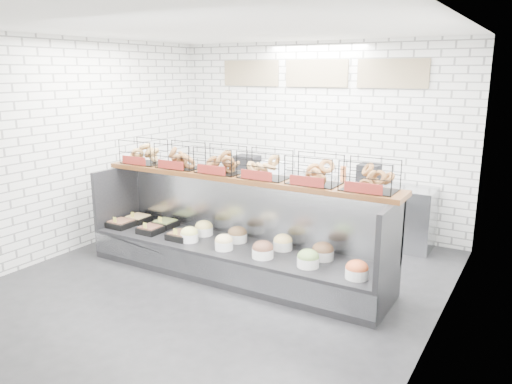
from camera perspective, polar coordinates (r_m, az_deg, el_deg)
The scene contains 5 objects.
ground at distance 6.25m, azimuth -4.12°, elevation -10.30°, with size 5.50×5.50×0.00m, color black.
room_shell at distance 6.23m, azimuth -1.25°, elevation 9.28°, with size 5.02×5.51×3.01m.
display_case at distance 6.38m, azimuth -2.40°, elevation -6.55°, with size 4.00×0.90×1.20m.
bagel_shelf at distance 6.25m, azimuth -1.64°, elevation 3.09°, with size 4.10×0.50×0.40m.
prep_counter at distance 8.09m, azimuth 5.62°, elevation -1.19°, with size 4.00×0.60×1.20m.
Camera 1 is at (3.28, -4.67, 2.53)m, focal length 35.00 mm.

